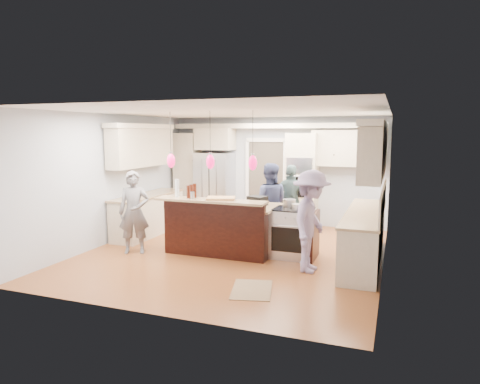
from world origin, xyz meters
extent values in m
plane|color=#9B582A|center=(0.00, 0.00, 0.00)|extent=(6.00, 6.00, 0.00)
cube|color=#B2BCC6|center=(0.00, 3.00, 1.35)|extent=(5.50, 0.04, 2.70)
cube|color=#B2BCC6|center=(0.00, -3.00, 1.35)|extent=(5.50, 0.04, 2.70)
cube|color=#B2BCC6|center=(-2.75, 0.00, 1.35)|extent=(0.04, 6.00, 2.70)
cube|color=#B2BCC6|center=(2.75, 0.00, 1.35)|extent=(0.04, 6.00, 2.70)
cube|color=white|center=(0.00, 0.00, 2.70)|extent=(5.50, 6.00, 0.04)
cube|color=#B7B7BC|center=(-1.55, 2.64, 0.90)|extent=(0.90, 0.70, 1.80)
cube|color=beige|center=(0.75, 2.67, 1.15)|extent=(0.72, 0.64, 2.30)
cube|color=black|center=(0.75, 2.34, 1.55)|extent=(0.60, 0.02, 0.35)
cube|color=black|center=(0.75, 2.34, 1.05)|extent=(0.60, 0.02, 0.50)
cylinder|color=#B7B7BC|center=(0.75, 2.31, 1.30)|extent=(0.55, 0.02, 0.02)
cube|color=beige|center=(-2.35, 2.70, 1.15)|extent=(0.60, 0.58, 2.30)
cube|color=beige|center=(-1.55, 2.70, 2.15)|extent=(0.95, 0.58, 0.55)
cube|color=beige|center=(1.80, 2.82, 1.95)|extent=(1.70, 0.35, 0.85)
cube|color=beige|center=(0.00, 2.80, 2.48)|extent=(5.30, 0.38, 0.12)
cube|color=#4C443A|center=(-0.25, 2.99, 1.05)|extent=(0.90, 0.06, 2.10)
cube|color=white|center=(-0.25, 2.95, 2.13)|extent=(1.04, 0.06, 0.10)
cube|color=beige|center=(2.40, 0.30, 0.44)|extent=(0.60, 3.00, 0.88)
cube|color=tan|center=(2.40, 0.30, 0.90)|extent=(0.64, 3.05, 0.04)
cube|color=beige|center=(2.52, 0.30, 1.98)|extent=(0.35, 3.00, 0.85)
cube|color=beige|center=(2.51, 0.30, 2.46)|extent=(0.37, 3.10, 0.10)
cube|color=beige|center=(-2.40, 0.80, 0.44)|extent=(0.60, 2.20, 0.88)
cube|color=tan|center=(-2.40, 0.80, 0.90)|extent=(0.64, 2.25, 0.04)
cube|color=beige|center=(-2.52, 0.80, 1.98)|extent=(0.35, 2.20, 0.85)
cube|color=beige|center=(-2.51, 0.80, 2.46)|extent=(0.37, 2.30, 0.10)
cube|color=black|center=(-0.25, 0.15, 0.44)|extent=(2.00, 1.00, 0.88)
cube|color=tan|center=(-0.25, 0.15, 0.90)|extent=(2.10, 1.10, 0.04)
cube|color=black|center=(-0.25, -0.41, 0.54)|extent=(2.00, 0.12, 1.08)
cube|color=tan|center=(-0.25, -0.55, 1.10)|extent=(2.10, 0.42, 0.04)
cube|color=black|center=(0.38, 0.28, 1.01)|extent=(0.40, 0.36, 0.18)
cube|color=#B7B7BC|center=(1.13, 0.15, 0.45)|extent=(0.76, 0.66, 0.90)
cube|color=black|center=(1.13, -0.19, 0.40)|extent=(0.65, 0.01, 0.45)
cube|color=black|center=(1.13, 0.15, 0.91)|extent=(0.72, 0.59, 0.02)
cube|color=black|center=(1.54, 0.15, 0.44)|extent=(0.06, 0.71, 0.88)
cylinder|color=black|center=(-1.05, -0.51, 2.33)|extent=(0.01, 0.01, 0.75)
ellipsoid|color=#F00E5D|center=(-1.05, -0.51, 1.80)|extent=(0.15, 0.15, 0.26)
cylinder|color=black|center=(-0.25, -0.51, 2.33)|extent=(0.01, 0.01, 0.75)
ellipsoid|color=#F00E5D|center=(-0.25, -0.51, 1.80)|extent=(0.15, 0.15, 0.26)
cylinder|color=black|center=(0.55, -0.51, 2.33)|extent=(0.01, 0.01, 0.75)
ellipsoid|color=#F00E5D|center=(0.55, -0.51, 1.80)|extent=(0.15, 0.15, 0.26)
imported|color=slate|center=(-1.81, -0.64, 0.80)|extent=(0.69, 0.59, 1.60)
imported|color=navy|center=(0.40, 1.04, 0.84)|extent=(0.94, 0.81, 1.69)
imported|color=#425C5D|center=(0.78, 1.43, 0.82)|extent=(0.96, 0.41, 1.63)
imported|color=#8D7DA8|center=(1.60, -0.58, 0.86)|extent=(0.71, 1.15, 1.72)
cube|color=olive|center=(0.96, -1.74, 0.01)|extent=(0.76, 0.96, 0.01)
cylinder|color=silver|center=(-0.95, -0.48, 1.29)|extent=(0.10, 0.10, 0.34)
cylinder|color=#43170C|center=(-0.68, -0.56, 1.24)|extent=(0.07, 0.07, 0.24)
cylinder|color=#43170C|center=(-0.60, -0.59, 1.25)|extent=(0.08, 0.08, 0.26)
cylinder|color=#43170C|center=(-0.61, -0.44, 1.25)|extent=(0.07, 0.07, 0.26)
cylinder|color=#B7B7BC|center=(-0.57, -0.62, 1.19)|extent=(0.08, 0.08, 0.14)
cube|color=tan|center=(-0.07, -0.47, 1.14)|extent=(0.59, 0.50, 0.04)
cylinder|color=#B7B7BC|center=(1.00, 0.34, 0.99)|extent=(0.24, 0.24, 0.14)
cylinder|color=#B7B7BC|center=(1.22, 0.08, 0.97)|extent=(0.21, 0.21, 0.10)
camera|label=1|loc=(2.89, -7.52, 2.33)|focal=32.00mm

